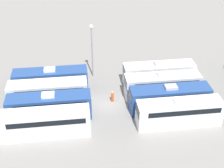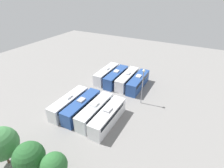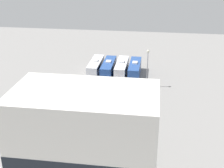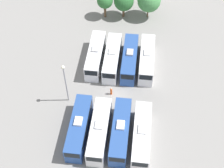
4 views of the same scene
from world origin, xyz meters
name	(u,v)px [view 4 (image 4 of 4)]	position (x,y,z in m)	size (l,w,h in m)	color
ground_plane	(116,97)	(0.00, 0.00, 0.00)	(108.86, 108.86, 0.00)	gray
bus_0	(79,127)	(-4.92, -7.86, 1.80)	(2.62, 10.66, 3.62)	#284C93
bus_1	(99,130)	(-1.68, -8.09, 1.80)	(2.62, 10.66, 3.62)	white
bus_2	(120,131)	(1.56, -7.78, 1.80)	(2.62, 10.66, 3.62)	#284C93
bus_3	(142,135)	(4.85, -8.13, 1.80)	(2.62, 10.66, 3.62)	silver
bus_4	(96,55)	(-4.76, 8.18, 1.80)	(2.62, 10.66, 3.62)	white
bus_5	(112,58)	(-1.56, 7.86, 1.80)	(2.62, 10.66, 3.62)	silver
bus_6	(130,58)	(1.70, 7.99, 1.80)	(2.62, 10.66, 3.62)	#284C93
bus_7	(147,59)	(4.89, 8.28, 1.80)	(2.62, 10.66, 3.62)	silver
worker_person	(111,91)	(-0.89, 0.62, 0.75)	(0.36, 0.36, 1.63)	#CC4C19
light_pole	(65,78)	(-8.10, -1.56, 5.78)	(0.60, 0.60, 8.65)	gray
tree_0	(105,1)	(-4.80, 22.18, 4.11)	(3.42, 3.42, 5.88)	brown
tree_1	(124,1)	(-0.81, 22.74, 3.96)	(4.26, 4.26, 6.12)	brown
tree_2	(149,1)	(4.50, 23.23, 4.20)	(4.99, 4.99, 6.70)	brown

